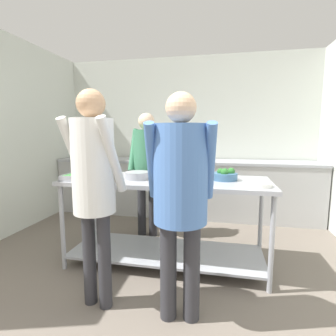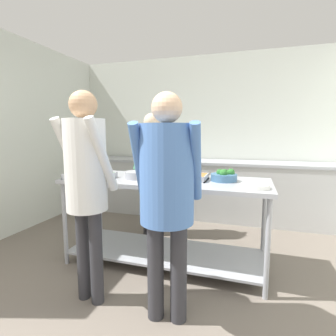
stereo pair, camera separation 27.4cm
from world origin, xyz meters
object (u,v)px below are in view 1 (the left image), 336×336
(guest_serving_left, at_px, (94,175))
(water_bottle, at_px, (142,153))
(broccoli_bowl, at_px, (225,175))
(serving_tray_vegetables, at_px, (89,177))
(sauce_pan, at_px, (138,175))
(plate_stack, at_px, (258,184))
(cook_behind_counter, at_px, (147,161))
(guest_serving_right, at_px, (180,185))
(serving_tray_roast, at_px, (185,176))

(guest_serving_left, xyz_separation_m, water_bottle, (-0.39, 2.46, -0.03))
(guest_serving_left, bearing_deg, broccoli_bowl, 41.05)
(serving_tray_vegetables, bearing_deg, sauce_pan, 16.46)
(broccoli_bowl, height_order, water_bottle, water_bottle)
(serving_tray_vegetables, relative_size, sauce_pan, 1.20)
(plate_stack, bearing_deg, water_bottle, 131.30)
(sauce_pan, distance_m, plate_stack, 1.15)
(plate_stack, height_order, water_bottle, water_bottle)
(serving_tray_vegetables, distance_m, sauce_pan, 0.49)
(plate_stack, relative_size, cook_behind_counter, 0.15)
(serving_tray_vegetables, xyz_separation_m, water_bottle, (-0.03, 1.88, 0.10))
(guest_serving_right, distance_m, cook_behind_counter, 1.64)
(broccoli_bowl, height_order, guest_serving_right, guest_serving_right)
(broccoli_bowl, xyz_separation_m, water_bottle, (-1.36, 1.62, 0.08))
(sauce_pan, height_order, cook_behind_counter, cook_behind_counter)
(sauce_pan, xyz_separation_m, cook_behind_counter, (-0.13, 0.75, 0.06))
(sauce_pan, bearing_deg, serving_tray_roast, 13.28)
(broccoli_bowl, bearing_deg, cook_behind_counter, 147.71)
(serving_tray_vegetables, xyz_separation_m, broccoli_bowl, (1.33, 0.26, 0.02))
(guest_serving_left, height_order, cook_behind_counter, guest_serving_left)
(cook_behind_counter, distance_m, water_bottle, 1.06)
(serving_tray_vegetables, distance_m, broccoli_bowl, 1.36)
(cook_behind_counter, bearing_deg, water_bottle, 110.77)
(sauce_pan, distance_m, serving_tray_roast, 0.48)
(plate_stack, distance_m, water_bottle, 2.50)
(plate_stack, xyz_separation_m, guest_serving_right, (-0.59, -0.61, 0.09))
(plate_stack, bearing_deg, guest_serving_right, -134.19)
(sauce_pan, distance_m, broccoli_bowl, 0.87)
(serving_tray_vegetables, relative_size, guest_serving_right, 0.29)
(water_bottle, bearing_deg, broccoli_bowl, -49.81)
(plate_stack, relative_size, water_bottle, 1.09)
(serving_tray_vegetables, relative_size, serving_tray_roast, 1.01)
(broccoli_bowl, distance_m, water_bottle, 2.12)
(serving_tray_roast, xyz_separation_m, broccoli_bowl, (0.40, 0.01, 0.02))
(water_bottle, bearing_deg, cook_behind_counter, -69.23)
(broccoli_bowl, distance_m, guest_serving_left, 1.29)
(sauce_pan, bearing_deg, guest_serving_left, -98.42)
(guest_serving_left, bearing_deg, guest_serving_right, -1.65)
(plate_stack, bearing_deg, broccoli_bowl, 137.47)
(broccoli_bowl, xyz_separation_m, guest_serving_left, (-0.97, -0.84, 0.11))
(serving_tray_vegetables, xyz_separation_m, plate_stack, (1.62, 0.00, -0.01))
(guest_serving_left, bearing_deg, cook_behind_counter, 90.73)
(sauce_pan, xyz_separation_m, guest_serving_left, (-0.11, -0.72, 0.11))
(serving_tray_vegetables, bearing_deg, water_bottle, 90.93)
(serving_tray_roast, relative_size, guest_serving_left, 0.28)
(sauce_pan, xyz_separation_m, serving_tray_roast, (0.46, 0.11, -0.02))
(broccoli_bowl, distance_m, cook_behind_counter, 1.17)
(guest_serving_right, height_order, water_bottle, guest_serving_right)
(serving_tray_vegetables, distance_m, guest_serving_right, 1.19)
(serving_tray_vegetables, xyz_separation_m, cook_behind_counter, (0.35, 0.89, 0.07))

